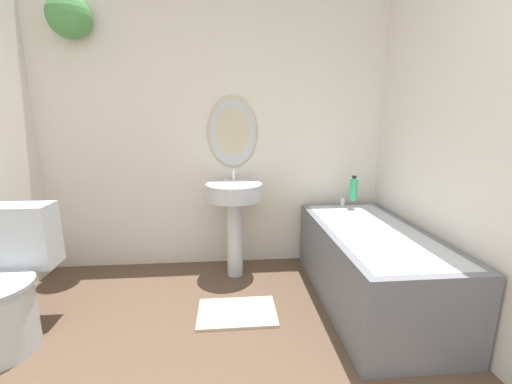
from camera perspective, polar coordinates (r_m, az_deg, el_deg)
wall_back at (r=2.75m, az=-8.76°, el=12.21°), size 3.02×0.31×2.40m
wall_right at (r=2.00m, az=38.65°, el=7.96°), size 0.06×2.65×2.40m
toilet at (r=2.37m, az=-38.71°, el=-13.49°), size 0.41×0.58×0.78m
pedestal_sink at (r=2.55m, az=-3.98°, el=-2.55°), size 0.45×0.45×0.89m
bathtub at (r=2.42m, az=20.02°, el=-12.19°), size 0.68×1.40×0.62m
shampoo_bottle at (r=2.76m, az=17.31°, el=0.56°), size 0.06×0.06×0.21m
bath_mat at (r=2.27m, az=-3.46°, el=-21.04°), size 0.53×0.35×0.02m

